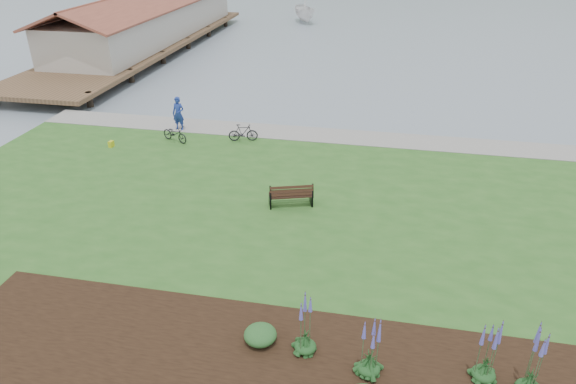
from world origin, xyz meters
name	(u,v)px	position (x,y,z in m)	size (l,w,h in m)	color
ground	(312,201)	(0.00, 0.00, 0.00)	(600.00, 600.00, 0.00)	slate
lawn	(305,220)	(0.00, -2.00, 0.20)	(34.00, 20.00, 0.40)	#27571E
shoreline_path	(332,136)	(0.00, 6.90, 0.42)	(34.00, 2.20, 0.03)	gray
garden_bed	(368,375)	(3.00, -9.80, 0.42)	(24.00, 4.40, 0.04)	black
pier_pavilion	(149,20)	(-20.00, 27.52, 2.64)	(8.00, 36.00, 5.40)	#4C3826
park_bench	(291,195)	(-0.70, -1.33, 0.95)	(1.93, 1.24, 1.11)	black
person	(178,111)	(-8.62, 6.17, 1.53)	(0.82, 0.56, 2.25)	navy
bicycle_a	(175,134)	(-8.20, 4.48, 0.85)	(1.70, 0.59, 0.89)	black
bicycle_b	(243,133)	(-4.61, 5.25, 0.87)	(1.58, 0.46, 0.95)	black
sailboat	(305,22)	(-7.83, 44.39, 0.00)	(8.78, 8.94, 23.15)	silver
pannier	(111,144)	(-11.21, 3.08, 0.56)	(0.19, 0.30, 0.32)	#BCC317
echium_0	(370,350)	(2.99, -9.73, 1.23)	(0.62, 0.62, 1.97)	#163D19
echium_1	(489,353)	(5.91, -9.34, 1.33)	(0.62, 0.62, 2.19)	#163D19
echium_2	(534,366)	(6.95, -9.60, 1.34)	(0.62, 0.62, 2.22)	#163D19
echium_4	(306,325)	(1.23, -9.28, 1.36)	(0.62, 0.62, 2.39)	#163D19
shrub_0	(260,335)	(-0.07, -9.17, 0.67)	(0.93, 0.93, 0.47)	#1E4C21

